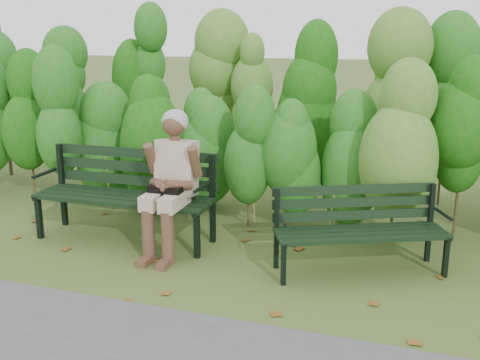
% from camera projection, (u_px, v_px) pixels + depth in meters
% --- Properties ---
extents(ground, '(80.00, 80.00, 0.00)m').
position_uv_depth(ground, '(228.00, 267.00, 5.24)').
color(ground, '#465921').
extents(hedge_band, '(11.04, 1.67, 2.42)m').
position_uv_depth(hedge_band, '(281.00, 107.00, 6.62)').
color(hedge_band, '#47381E').
rests_on(hedge_band, ground).
extents(leaf_litter, '(5.92, 2.22, 0.01)m').
position_uv_depth(leaf_litter, '(227.00, 266.00, 5.25)').
color(leaf_litter, brown).
rests_on(leaf_litter, ground).
extents(bench_left, '(1.88, 0.65, 0.93)m').
position_uv_depth(bench_left, '(128.00, 187.00, 5.86)').
color(bench_left, black).
rests_on(bench_left, ground).
extents(bench_right, '(1.60, 1.09, 0.77)m').
position_uv_depth(bench_right, '(358.00, 223.00, 5.08)').
color(bench_right, black).
rests_on(bench_right, ground).
extents(seated_woman, '(0.56, 0.82, 1.40)m').
position_uv_depth(seated_woman, '(171.00, 174.00, 5.45)').
color(seated_woman, '#C3AB94').
rests_on(seated_woman, ground).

